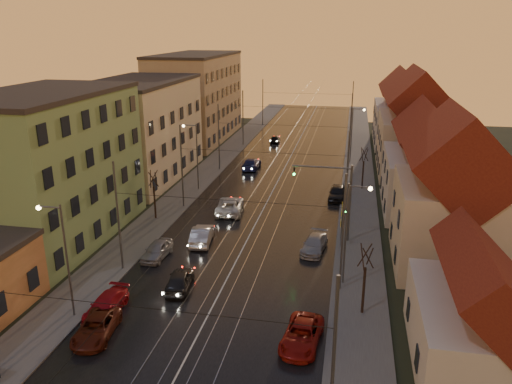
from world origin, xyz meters
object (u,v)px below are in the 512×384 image
Objects in this scene: traffic_light_mast at (339,193)px; driving_car_1 at (202,235)px; street_lamp_1 at (350,224)px; parked_right_2 at (337,193)px; driving_car_2 at (230,205)px; parked_left_3 at (157,250)px; driving_car_0 at (180,280)px; street_lamp_0 at (62,250)px; parked_left_1 at (96,328)px; parked_right_0 at (302,335)px; driving_car_4 at (275,139)px; driving_car_3 at (252,164)px; street_lamp_2 at (195,150)px; parked_left_2 at (106,305)px; street_lamp_3 at (354,130)px; parked_right_1 at (314,244)px.

traffic_light_mast reaches higher than driving_car_1.
street_lamp_1 reaches higher than parked_right_2.
driving_car_2 reaches higher than parked_left_3.
parked_right_2 reaches higher than driving_car_0.
parked_left_1 is (2.90, -1.79, -4.26)m from street_lamp_0.
driving_car_4 is at bearing 106.13° from parked_right_0.
driving_car_3 is at bearing 83.10° from street_lamp_0.
parked_right_0 is (15.64, -28.16, -4.23)m from street_lamp_2.
driving_car_4 is at bearing -97.44° from driving_car_1.
parked_left_1 is 32.63m from parked_right_2.
driving_car_4 is at bearing -92.91° from driving_car_3.
street_lamp_2 reaches higher than parked_right_0.
driving_car_0 is 0.97× the size of parked_left_2.
street_lamp_3 is 33.59m from driving_car_1.
driving_car_1 reaches higher than parked_right_2.
street_lamp_2 is at bearing 87.98° from parked_left_1.
street_lamp_2 is at bearing 144.93° from traffic_light_mast.
parked_left_1 is at bearing 73.96° from driving_car_1.
driving_car_0 is 33.56m from driving_car_3.
driving_car_2 is (-0.22, 16.40, 0.06)m from driving_car_0.
street_lamp_3 is 38.06m from parked_left_3.
street_lamp_1 is at bearing -47.68° from street_lamp_2.
driving_car_4 is 57.13m from parked_left_1.
street_lamp_2 is 16.13m from driving_car_1.
street_lamp_0 reaches higher than driving_car_1.
street_lamp_1 reaches higher than driving_car_4.
street_lamp_0 reaches higher than parked_right_1.
driving_car_2 is 17.18m from driving_car_3.
parked_right_1 reaches higher than driving_car_4.
street_lamp_0 is 10.78m from parked_left_3.
street_lamp_3 reaches higher than parked_right_0.
driving_car_4 is (-11.78, 39.29, -3.98)m from traffic_light_mast.
street_lamp_2 is at bearing -55.74° from driving_car_2.
street_lamp_1 is at bearing 23.72° from street_lamp_0.
driving_car_0 is 10.88m from parked_right_0.
driving_car_0 is 0.94× the size of parked_right_1.
driving_car_1 reaches higher than driving_car_0.
street_lamp_2 reaches higher than traffic_light_mast.
parked_left_1 is 1.11× the size of parked_left_3.
parked_left_2 is (-15.97, -7.19, -4.26)m from street_lamp_1.
parked_right_0 is (9.82, -21.50, -0.12)m from driving_car_2.
driving_car_1 reaches higher than parked_left_1.
driving_car_1 is at bearing 54.52° from parked_left_3.
parked_left_1 is 12.84m from parked_right_0.
driving_car_4 is at bearing 88.55° from parked_left_2.
street_lamp_3 is 41.12m from driving_car_0.
street_lamp_3 is at bearing 91.78° from parked_right_1.
driving_car_2 is at bearing 120.15° from parked_right_0.
driving_car_3 reaches higher than parked_left_1.
parked_left_2 is (-0.67, 2.60, -0.00)m from parked_left_1.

